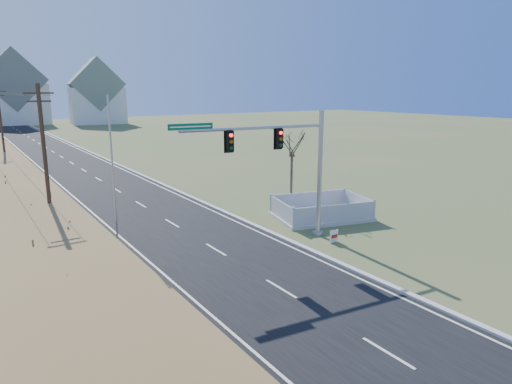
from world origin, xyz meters
The scene contains 12 objects.
ground centered at (0.00, 0.00, 0.00)m, with size 260.00×260.00×0.00m, color #475B2C.
road centered at (0.00, 50.00, 0.03)m, with size 8.00×180.00×0.06m, color black.
curb centered at (4.15, 50.00, 0.09)m, with size 0.30×180.00×0.18m, color #B2AFA8.
utility_pole_near centered at (-6.50, 15.00, 4.68)m, with size 1.80×0.26×9.00m.
utility_pole_mid centered at (-6.50, 45.00, 4.68)m, with size 1.80×0.26×9.00m.
condo_n centered at (2.00, 112.00, 7.61)m, with size 15.27×10.20×18.54m.
condo_ne centered at (20.00, 104.00, 6.84)m, with size 14.12×10.51×16.52m.
traffic_signal_mast centered at (4.62, 3.24, 4.56)m, with size 9.33×1.30×7.46m.
fence_enclosure centered at (9.12, 5.78, 0.28)m, with size 6.98×5.56×1.40m.
open_sign centered at (6.33, 1.45, 0.38)m, with size 0.58×0.08×0.71m.
flagpole centered at (-4.30, 7.53, 3.34)m, with size 0.38×0.38×8.36m.
bare_tree centered at (9.11, 9.08, 4.91)m, with size 2.30×2.30×6.09m.
Camera 1 is at (-11.16, -16.96, 8.63)m, focal length 32.00 mm.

